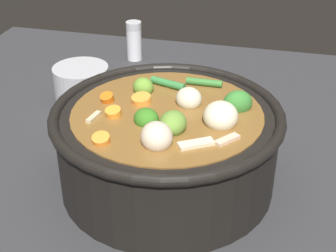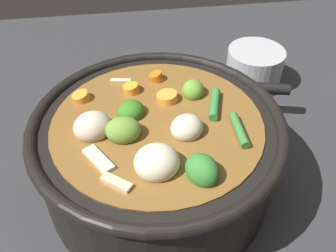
{
  "view_description": "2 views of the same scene",
  "coord_description": "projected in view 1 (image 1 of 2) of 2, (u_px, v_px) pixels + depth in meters",
  "views": [
    {
      "loc": [
        0.14,
        -0.56,
        0.44
      ],
      "look_at": [
        0.0,
        0.0,
        0.09
      ],
      "focal_mm": 53.47,
      "sensor_mm": 36.0,
      "label": 1
    },
    {
      "loc": [
        0.34,
        -0.04,
        0.41
      ],
      "look_at": [
        -0.02,
        0.02,
        0.09
      ],
      "focal_mm": 40.04,
      "sensor_mm": 36.0,
      "label": 2
    }
  ],
  "objects": [
    {
      "name": "cooking_pot",
      "position": [
        167.0,
        145.0,
        0.69
      ],
      "size": [
        0.31,
        0.31,
        0.14
      ],
      "color": "black",
      "rests_on": "ground_plane"
    },
    {
      "name": "salt_shaker",
      "position": [
        134.0,
        41.0,
        1.09
      ],
      "size": [
        0.03,
        0.03,
        0.09
      ],
      "color": "silver",
      "rests_on": "ground_plane"
    },
    {
      "name": "ground_plane",
      "position": [
        167.0,
        182.0,
        0.72
      ],
      "size": [
        1.1,
        1.1,
        0.0
      ],
      "primitive_type": "plane",
      "color": "#2D2D30"
    },
    {
      "name": "small_saucepan",
      "position": [
        83.0,
        85.0,
        0.92
      ],
      "size": [
        0.16,
        0.12,
        0.07
      ],
      "color": "#ADADB2",
      "rests_on": "ground_plane"
    }
  ]
}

